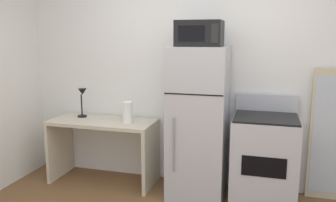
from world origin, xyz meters
name	(u,v)px	position (x,y,z in m)	size (l,w,h in m)	color
wall_back_white	(204,73)	(0.00, 1.70, 1.30)	(5.00, 0.10, 2.60)	white
desk	(103,138)	(-1.13, 1.36, 0.53)	(1.23, 0.54, 0.75)	beige
desk_lamp	(82,98)	(-1.43, 1.44, 0.99)	(0.14, 0.12, 0.35)	black
paper_towel_roll	(128,112)	(-0.80, 1.34, 0.87)	(0.11, 0.11, 0.24)	white
refrigerator	(198,123)	(0.01, 1.33, 0.81)	(0.59, 0.63, 1.61)	#B7B7BC
microwave	(200,34)	(0.01, 1.31, 1.74)	(0.46, 0.35, 0.26)	black
oven_range	(264,159)	(0.71, 1.33, 0.47)	(0.65, 0.61, 1.10)	#B7B7BC
leaning_mirror	(332,136)	(1.38, 1.59, 0.70)	(0.44, 0.03, 1.40)	#C6B793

